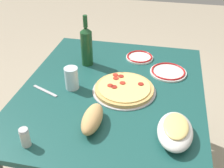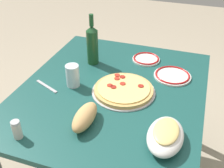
# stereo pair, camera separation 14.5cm
# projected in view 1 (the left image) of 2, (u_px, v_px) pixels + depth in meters

# --- Properties ---
(dining_table) EXTENTS (1.14, 0.97, 0.72)m
(dining_table) POSITION_uv_depth(u_px,v_px,m) (112.00, 106.00, 1.53)
(dining_table) COLOR #194C47
(dining_table) RESTS_ON ground
(pepperoni_pizza) EXTENTS (0.34, 0.34, 0.03)m
(pepperoni_pizza) POSITION_uv_depth(u_px,v_px,m) (124.00, 89.00, 1.44)
(pepperoni_pizza) COLOR #B7B7BC
(pepperoni_pizza) RESTS_ON dining_table
(baked_pasta_dish) EXTENTS (0.24, 0.15, 0.08)m
(baked_pasta_dish) POSITION_uv_depth(u_px,v_px,m) (175.00, 130.00, 1.14)
(baked_pasta_dish) COLOR white
(baked_pasta_dish) RESTS_ON dining_table
(wine_bottle) EXTENTS (0.07, 0.07, 0.31)m
(wine_bottle) POSITION_uv_depth(u_px,v_px,m) (87.00, 45.00, 1.62)
(wine_bottle) COLOR #194723
(wine_bottle) RESTS_ON dining_table
(water_glass) EXTENTS (0.07, 0.07, 0.12)m
(water_glass) POSITION_uv_depth(u_px,v_px,m) (72.00, 78.00, 1.44)
(water_glass) COLOR silver
(water_glass) RESTS_ON dining_table
(side_plate_near) EXTENTS (0.21, 0.21, 0.02)m
(side_plate_near) POSITION_uv_depth(u_px,v_px,m) (168.00, 72.00, 1.60)
(side_plate_near) COLOR white
(side_plate_near) RESTS_ON dining_table
(side_plate_far) EXTENTS (0.17, 0.17, 0.02)m
(side_plate_far) POSITION_uv_depth(u_px,v_px,m) (140.00, 57.00, 1.75)
(side_plate_far) COLOR white
(side_plate_far) RESTS_ON dining_table
(bread_loaf) EXTENTS (0.20, 0.09, 0.08)m
(bread_loaf) POSITION_uv_depth(u_px,v_px,m) (92.00, 119.00, 1.21)
(bread_loaf) COLOR tan
(bread_loaf) RESTS_ON dining_table
(spice_shaker) EXTENTS (0.04, 0.04, 0.09)m
(spice_shaker) POSITION_uv_depth(u_px,v_px,m) (25.00, 137.00, 1.10)
(spice_shaker) COLOR silver
(spice_shaker) RESTS_ON dining_table
(fork_left) EXTENTS (0.08, 0.16, 0.00)m
(fork_left) POSITION_uv_depth(u_px,v_px,m) (45.00, 91.00, 1.45)
(fork_left) COLOR #B7B7BC
(fork_left) RESTS_ON dining_table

